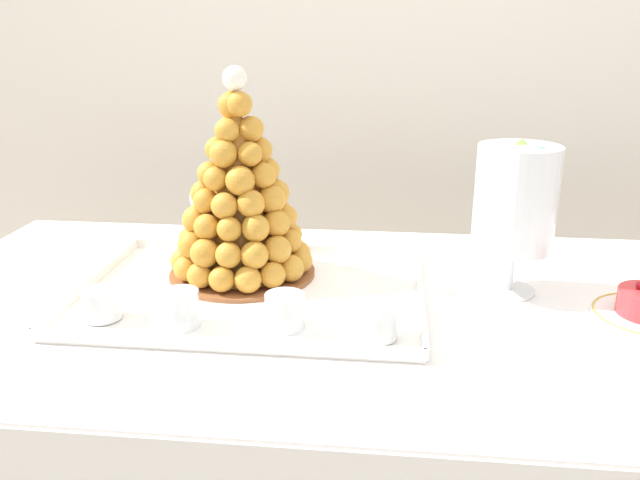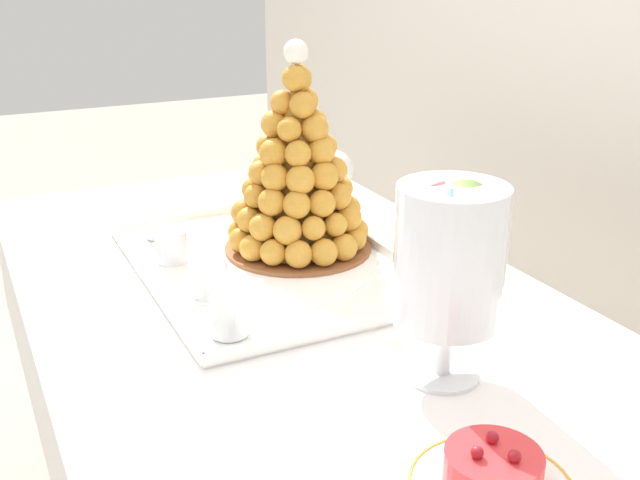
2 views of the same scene
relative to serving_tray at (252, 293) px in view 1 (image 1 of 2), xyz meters
name	(u,v)px [view 1 (image 1 of 2)]	position (x,y,z in m)	size (l,w,h in m)	color
backdrop_wall	(385,24)	(0.21, 0.95, 0.45)	(4.80, 0.10, 2.50)	silver
buffet_table	(368,350)	(0.21, -0.01, -0.10)	(1.67, 0.81, 0.79)	brown
serving_tray	(252,293)	(0.00, 0.00, 0.00)	(0.60, 0.43, 0.02)	white
croquembouche	(240,198)	(-0.03, 0.08, 0.15)	(0.27, 0.27, 0.38)	brown
dessert_cup_left	(102,305)	(-0.22, -0.13, 0.03)	(0.06, 0.06, 0.05)	silver
dessert_cup_mid_left	(181,310)	(-0.08, -0.15, 0.03)	(0.06, 0.06, 0.06)	silver
dessert_cup_centre	(285,312)	(0.08, -0.13, 0.03)	(0.06, 0.06, 0.05)	silver
dessert_cup_mid_right	(380,321)	(0.23, -0.15, 0.03)	(0.06, 0.06, 0.06)	silver
macaron_goblet	(515,200)	(0.45, 0.07, 0.17)	(0.14, 0.14, 0.28)	white
wine_glass	(209,200)	(-0.13, 0.20, 0.11)	(0.08, 0.08, 0.16)	silver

